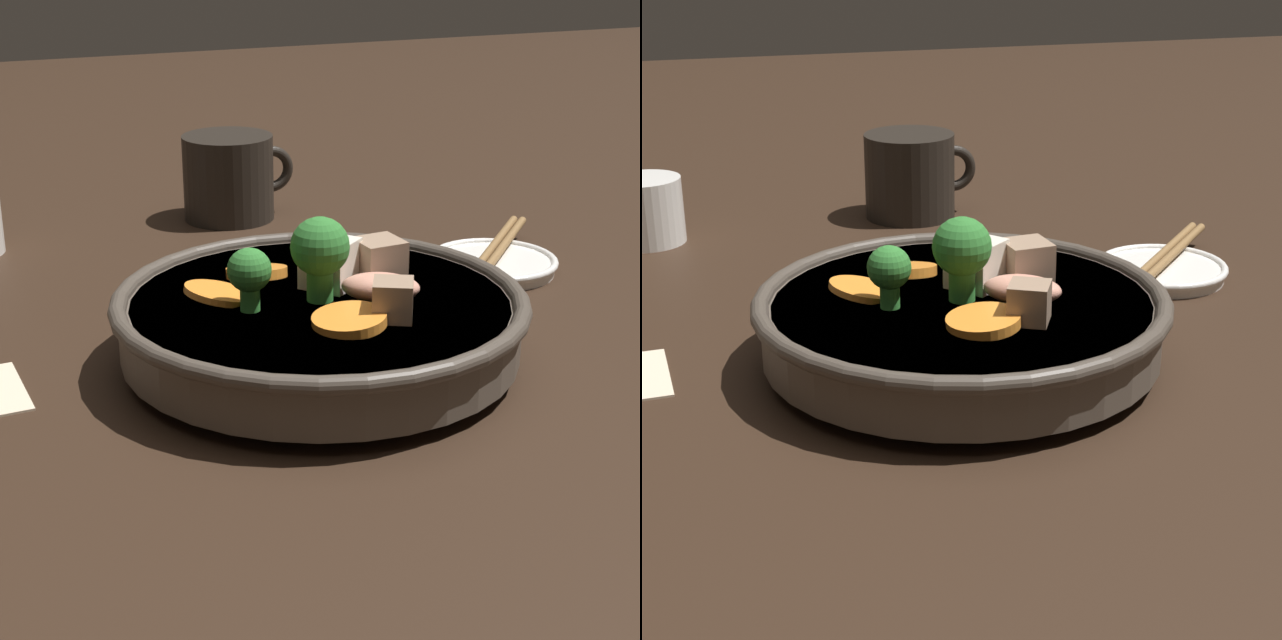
% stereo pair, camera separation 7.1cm
% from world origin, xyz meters
% --- Properties ---
extents(ground_plane, '(3.00, 3.00, 0.00)m').
position_xyz_m(ground_plane, '(0.00, 0.00, 0.00)').
color(ground_plane, black).
extents(stirfry_bowl, '(0.28, 0.28, 0.10)m').
position_xyz_m(stirfry_bowl, '(0.00, 0.00, 0.03)').
color(stirfry_bowl, '#51473D').
rests_on(stirfry_bowl, ground_plane).
extents(side_saucer, '(0.11, 0.11, 0.01)m').
position_xyz_m(side_saucer, '(0.21, 0.12, 0.01)').
color(side_saucer, white).
rests_on(side_saucer, ground_plane).
extents(dark_mug, '(0.11, 0.09, 0.08)m').
position_xyz_m(dark_mug, '(0.05, 0.35, 0.04)').
color(dark_mug, black).
rests_on(dark_mug, ground_plane).
extents(chopsticks_pair, '(0.15, 0.16, 0.01)m').
position_xyz_m(chopsticks_pair, '(0.21, 0.12, 0.02)').
color(chopsticks_pair, olive).
rests_on(chopsticks_pair, side_saucer).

